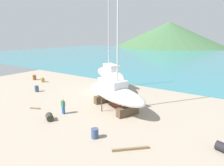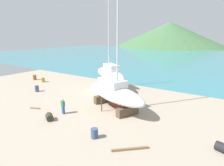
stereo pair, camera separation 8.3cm
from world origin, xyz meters
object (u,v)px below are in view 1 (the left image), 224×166
at_px(sailboat_mid_port, 110,74).
at_px(barrel_tar_black, 50,117).
at_px(barrel_rust_mid, 95,133).
at_px(barrel_tipped_left, 222,147).
at_px(barrel_ochre, 37,89).
at_px(barrel_by_slipway, 43,80).
at_px(sailboat_far_slipway, 115,92).
at_px(worker, 63,106).
at_px(barrel_tipped_right, 34,77).

relative_size(sailboat_mid_port, barrel_tar_black, 14.63).
bearing_deg(barrel_rust_mid, barrel_tipped_left, 22.67).
distance_m(barrel_ochre, barrel_by_slipway, 5.93).
height_order(sailboat_far_slipway, barrel_tipped_left, sailboat_far_slipway).
xyz_separation_m(sailboat_far_slipway, barrel_tipped_left, (11.04, -2.70, -1.52)).
relative_size(worker, barrel_ochre, 1.86).
xyz_separation_m(barrel_tipped_left, barrel_by_slipway, (-28.32, 5.91, 0.05)).
height_order(sailboat_far_slipway, barrel_by_slipway, sailboat_far_slipway).
distance_m(sailboat_far_slipway, barrel_tipped_right, 20.36).
relative_size(barrel_tipped_right, barrel_rust_mid, 1.12).
distance_m(sailboat_mid_port, barrel_ochre, 11.06).
distance_m(barrel_tipped_right, barrel_tar_black, 19.16).
relative_size(sailboat_mid_port, barrel_tipped_left, 15.83).
xyz_separation_m(worker, barrel_by_slipway, (-13.68, 7.61, -0.46)).
xyz_separation_m(worker, barrel_tar_black, (0.11, -1.87, -0.52)).
distance_m(sailboat_far_slipway, worker, 5.78).
bearing_deg(worker, barrel_tipped_right, 75.57).
bearing_deg(barrel_tipped_left, barrel_tipped_right, 168.85).
distance_m(sailboat_far_slipway, barrel_by_slipway, 17.64).
distance_m(barrel_tipped_left, barrel_tipped_right, 31.65).
height_order(worker, barrel_by_slipway, worker).
distance_m(barrel_tipped_right, barrel_rust_mid, 24.34).
bearing_deg(barrel_rust_mid, barrel_tipped_right, 156.29).
bearing_deg(barrel_tipped_right, worker, -25.48).
relative_size(barrel_ochre, barrel_tar_black, 0.97).
xyz_separation_m(sailboat_far_slipway, worker, (-3.60, -4.40, -1.01)).
xyz_separation_m(barrel_by_slipway, barrel_rust_mid, (19.55, -9.57, 0.02)).
bearing_deg(sailboat_mid_port, barrel_ochre, 75.07).
distance_m(barrel_ochre, barrel_tipped_left, 24.17).
bearing_deg(sailboat_mid_port, barrel_tar_black, 128.99).
bearing_deg(sailboat_far_slipway, sailboat_mid_port, 150.61).
xyz_separation_m(sailboat_far_slipway, barrel_ochre, (-13.07, -0.97, -1.42)).
relative_size(worker, barrel_tipped_left, 1.96).
bearing_deg(barrel_ochre, barrel_by_slipway, 135.27).
xyz_separation_m(barrel_by_slipway, barrel_tar_black, (13.79, -9.48, -0.05)).
height_order(worker, barrel_tipped_left, worker).
xyz_separation_m(barrel_ochre, barrel_tar_black, (9.58, -5.30, -0.10)).
distance_m(worker, barrel_by_slipway, 15.66).
height_order(barrel_by_slipway, barrel_tar_black, barrel_by_slipway).
xyz_separation_m(barrel_ochre, barrel_tipped_right, (-6.95, 4.39, 0.01)).
bearing_deg(barrel_tipped_left, barrel_tar_black, -166.19).
bearing_deg(sailboat_mid_port, barrel_tipped_right, 43.46).
relative_size(barrel_by_slipway, barrel_rust_mid, 0.96).
height_order(sailboat_far_slipway, barrel_tar_black, sailboat_far_slipway).
height_order(sailboat_mid_port, barrel_tipped_left, sailboat_mid_port).
height_order(barrel_tipped_left, barrel_tar_black, barrel_tipped_left).
xyz_separation_m(sailboat_mid_port, barrel_tipped_left, (16.18, -9.23, -1.90)).
bearing_deg(barrel_tipped_left, barrel_ochre, 175.89).
height_order(barrel_ochre, barrel_tipped_left, barrel_ochre).
distance_m(barrel_by_slipway, barrel_rust_mid, 21.77).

